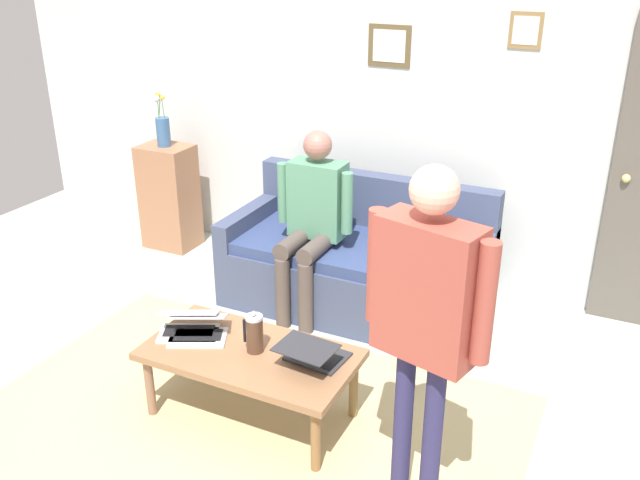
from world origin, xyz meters
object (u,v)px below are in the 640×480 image
couch (358,265)px  laptop_center (314,353)px  side_shelf (169,197)px  person_standing (426,307)px  flower_vase (163,129)px  person_seated (312,215)px  french_press (254,333)px  laptop_left (198,330)px  coffee_table (250,358)px  laptop_right (189,326)px

couch → laptop_center: (-0.32, 1.35, 0.15)m
side_shelf → person_standing: (-2.82, 1.95, 0.62)m
flower_vase → person_seated: (-1.59, 0.50, -0.29)m
french_press → flower_vase: size_ratio=0.55×
side_shelf → person_seated: person_seated is taller
laptop_left → french_press: bearing=-178.0°
coffee_table → french_press: size_ratio=4.74×
couch → flower_vase: 1.98m
person_standing → side_shelf: bearing=-34.7°
laptop_center → laptop_right: bearing=3.3°
laptop_right → french_press: bearing=179.8°
couch → side_shelf: couch is taller
french_press → person_standing: bearing=164.0°
coffee_table → laptop_left: size_ratio=2.90×
couch → french_press: couch is taller
side_shelf → person_standing: size_ratio=0.53×
person_standing → person_seated: (1.23, -1.46, -0.33)m
laptop_right → flower_vase: size_ratio=0.94×
coffee_table → side_shelf: 2.47m
couch → coffee_table: 1.42m
laptop_left → laptop_right: size_ratio=0.96×
coffee_table → person_standing: (-1.02, 0.27, 0.70)m
laptop_right → person_standing: person_standing is taller
coffee_table → flower_vase: bearing=-43.1°
laptop_right → laptop_center: bearing=-176.7°
coffee_table → side_shelf: (1.80, -1.69, 0.07)m
laptop_left → laptop_center: (-0.68, -0.06, 0.01)m
flower_vase → laptop_right: bearing=130.0°
laptop_right → side_shelf: size_ratio=0.46×
laptop_left → coffee_table: bearing=178.8°
couch → person_standing: person_standing is taller
side_shelf → flower_vase: flower_vase is taller
laptop_center → laptop_right: size_ratio=0.91×
french_press → side_shelf: size_ratio=0.27×
french_press → side_shelf: (1.82, -1.67, -0.08)m
person_seated → person_standing: bearing=130.2°
coffee_table → person_seated: 1.27m
laptop_center → flower_vase: size_ratio=0.85×
coffee_table → person_seated: person_seated is taller
flower_vase → side_shelf: bearing=-168.6°
laptop_right → person_standing: (-1.42, 0.29, 0.61)m
laptop_left → flower_vase: bearing=-48.8°
laptop_left → side_shelf: (1.47, -1.68, -0.01)m
laptop_left → person_standing: size_ratio=0.24×
couch → laptop_left: size_ratio=4.59×
flower_vase → french_press: bearing=137.6°
laptop_right → person_seated: person_seated is taller
laptop_center → person_standing: (-0.67, 0.33, 0.60)m
coffee_table → laptop_center: bearing=-169.4°
side_shelf → flower_vase: 0.58m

